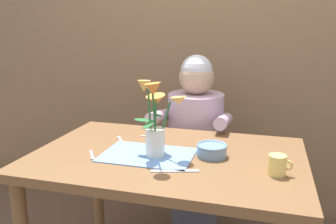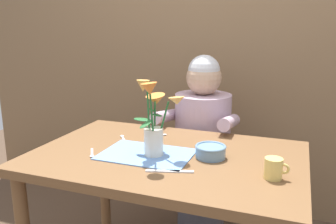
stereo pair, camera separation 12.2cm
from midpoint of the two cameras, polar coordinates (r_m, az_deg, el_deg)
wood_panel_backdrop at (r=2.51m, az=5.32°, el=12.58°), size 4.00×0.10×2.50m
dining_table at (r=1.63m, az=-2.21°, el=-9.95°), size 1.20×0.80×0.74m
seated_person at (r=2.21m, az=2.74°, el=-5.68°), size 0.45×0.47×1.14m
striped_placemat at (r=1.58m, az=-5.53°, el=-6.93°), size 0.40×0.28×0.00m
flower_vase at (r=1.52m, az=-4.29°, el=-1.22°), size 0.26×0.27×0.34m
ceramic_bowl at (r=1.56m, az=4.86°, el=-6.13°), size 0.14×0.14×0.06m
dinner_knife at (r=1.40m, az=-1.42°, el=-9.57°), size 0.19×0.07×0.00m
coffee_cup at (r=1.41m, az=14.92°, el=-8.34°), size 0.09×0.07×0.08m
spoon_0 at (r=1.81m, az=-9.72°, el=-4.31°), size 0.08×0.10×0.01m
spoon_1 at (r=1.85m, az=-3.87°, el=-3.77°), size 0.11×0.06×0.01m
spoon_2 at (r=1.60m, az=-14.33°, el=-6.98°), size 0.08×0.11×0.01m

